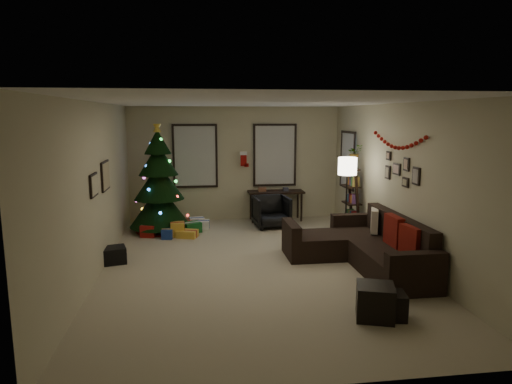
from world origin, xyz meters
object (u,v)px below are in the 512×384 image
Objects in this scene: sofa at (365,248)px; bookshelf at (353,198)px; desk_chair at (271,212)px; christmas_tree at (159,186)px; desk at (276,194)px.

bookshelf is at bearing 76.60° from sofa.
sofa reaches higher than desk_chair.
christmas_tree is 4.57m from sofa.
bookshelf is (1.58, -0.85, 0.43)m from desk_chair.
christmas_tree is at bearing -165.97° from desk.
desk is 0.74m from desk_chair.
christmas_tree is at bearing 175.23° from desk_chair.
bookshelf is at bearing -33.52° from desk_chair.
christmas_tree is 1.48× the size of bookshelf.
sofa is at bearing -72.99° from desk_chair.
christmas_tree is at bearing 142.59° from sofa.
desk_chair is at bearing 112.22° from sofa.
desk is (-0.90, 3.41, 0.35)m from sofa.
desk_chair is at bearing 0.44° from christmas_tree.
desk is 0.82× the size of bookshelf.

